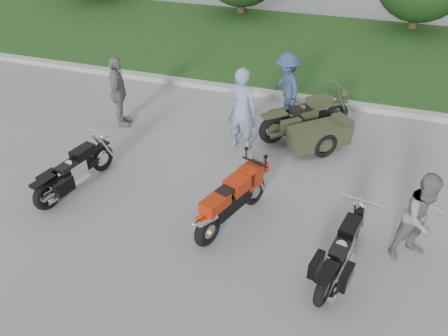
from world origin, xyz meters
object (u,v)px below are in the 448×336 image
(sportbike_red, at_px, (231,200))
(person_back, at_px, (119,92))
(cruiser_left, at_px, (73,173))
(cruiser_sidecar, at_px, (312,128))
(cruiser_right, at_px, (340,255))
(person_grey, at_px, (423,217))
(person_stripe, at_px, (242,109))
(person_denim, at_px, (286,87))

(sportbike_red, distance_m, person_back, 4.61)
(cruiser_left, bearing_deg, cruiser_sidecar, 49.75)
(sportbike_red, distance_m, cruiser_left, 3.29)
(cruiser_right, xyz_separation_m, person_grey, (1.15, 0.83, 0.40))
(cruiser_left, distance_m, person_back, 2.79)
(cruiser_sidecar, xyz_separation_m, person_back, (-4.67, -0.50, 0.44))
(sportbike_red, distance_m, person_stripe, 2.70)
(person_stripe, bearing_deg, person_back, 7.59)
(cruiser_left, bearing_deg, person_back, 111.58)
(cruiser_right, height_order, person_stripe, person_stripe)
(person_stripe, bearing_deg, cruiser_left, 53.34)
(cruiser_sidecar, distance_m, person_denim, 1.49)
(cruiser_left, relative_size, person_denim, 1.19)
(cruiser_right, height_order, person_grey, person_grey)
(cruiser_left, bearing_deg, sportbike_red, 12.87)
(sportbike_red, height_order, person_back, person_back)
(cruiser_right, relative_size, person_back, 1.16)
(cruiser_sidecar, bearing_deg, person_grey, -5.32)
(sportbike_red, distance_m, person_grey, 3.15)
(sportbike_red, xyz_separation_m, person_back, (-3.72, 2.69, 0.33))
(cruiser_sidecar, distance_m, person_stripe, 1.72)
(cruiser_sidecar, bearing_deg, cruiser_right, -26.36)
(person_stripe, distance_m, person_grey, 4.41)
(person_grey, relative_size, person_denim, 0.94)
(cruiser_left, relative_size, cruiser_right, 1.00)
(sportbike_red, height_order, cruiser_right, sportbike_red)
(sportbike_red, bearing_deg, person_grey, 24.43)
(sportbike_red, height_order, cruiser_left, sportbike_red)
(cruiser_sidecar, bearing_deg, sportbike_red, -58.12)
(cruiser_sidecar, distance_m, person_back, 4.71)
(person_grey, distance_m, person_back, 7.28)
(cruiser_right, distance_m, person_stripe, 4.14)
(cruiser_left, bearing_deg, cruiser_right, 6.26)
(person_denim, bearing_deg, person_back, -101.84)
(person_stripe, relative_size, person_back, 1.10)
(person_denim, bearing_deg, person_stripe, -56.01)
(cruiser_left, xyz_separation_m, cruiser_sidecar, (4.23, 3.22, 0.04))
(person_back, bearing_deg, sportbike_red, -146.42)
(cruiser_left, bearing_deg, person_denim, 64.82)
(sportbike_red, xyz_separation_m, cruiser_sidecar, (0.95, 3.20, -0.11))
(sportbike_red, distance_m, cruiser_right, 2.08)
(cruiser_right, bearing_deg, cruiser_left, -173.07)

